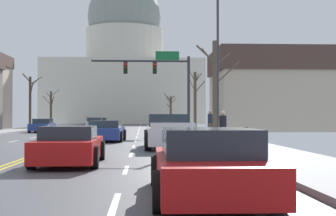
{
  "coord_description": "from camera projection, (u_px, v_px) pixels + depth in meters",
  "views": [
    {
      "loc": [
        3.97,
        -27.13,
        1.44
      ],
      "look_at": [
        6.58,
        25.66,
        2.33
      ],
      "focal_mm": 53.17,
      "sensor_mm": 36.0,
      "label": 1
    }
  ],
  "objects": [
    {
      "name": "street_lamp_right",
      "position": [
        213.0,
        54.0,
        28.29
      ],
      "size": [
        2.11,
        0.24,
        8.32
      ],
      "color": "#333338",
      "rests_on": "ground"
    },
    {
      "name": "sedan_near_04",
      "position": [
        208.0,
        165.0,
        8.83
      ],
      "size": [
        2.04,
        4.68,
        1.22
      ],
      "color": "#B71414",
      "rests_on": "ground"
    },
    {
      "name": "sedan_oncoming_00",
      "position": [
        42.0,
        126.0,
        45.28
      ],
      "size": [
        2.03,
        4.55,
        1.22
      ],
      "color": "navy",
      "rests_on": "ground"
    },
    {
      "name": "bare_tree_03",
      "position": [
        30.0,
        100.0,
        53.32
      ],
      "size": [
        2.07,
        1.58,
        5.89
      ],
      "color": "#423328",
      "rests_on": "ground"
    },
    {
      "name": "sedan_oncoming_02",
      "position": [
        100.0,
        122.0,
        68.71
      ],
      "size": [
        2.15,
        4.62,
        1.25
      ],
      "color": "#B71414",
      "rests_on": "ground"
    },
    {
      "name": "flank_building_02",
      "position": [
        272.0,
        90.0,
        49.91
      ],
      "size": [
        11.89,
        10.04,
        8.0
      ],
      "color": "#B2A38E",
      "rests_on": "ground"
    },
    {
      "name": "capitol_building",
      "position": [
        124.0,
        66.0,
        102.54
      ],
      "size": [
        31.38,
        19.1,
        31.98
      ],
      "color": "beige",
      "rests_on": "ground"
    },
    {
      "name": "sedan_near_01",
      "position": [
        106.0,
        131.0,
        28.68
      ],
      "size": [
        2.2,
        4.51,
        1.2
      ],
      "color": "navy",
      "rests_on": "ground"
    },
    {
      "name": "bare_tree_02",
      "position": [
        171.0,
        109.0,
        78.25
      ],
      "size": [
        2.0,
        1.45,
        5.05
      ],
      "color": "#4C3D2D",
      "rests_on": "ground"
    },
    {
      "name": "pickup_truck_near_02",
      "position": [
        169.0,
        133.0,
        22.63
      ],
      "size": [
        2.27,
        5.5,
        1.54
      ],
      "color": "silver",
      "rests_on": "ground"
    },
    {
      "name": "bare_tree_00",
      "position": [
        195.0,
        99.0,
        47.24
      ],
      "size": [
        1.78,
        1.49,
        5.9
      ],
      "color": "brown",
      "rests_on": "ground"
    },
    {
      "name": "signal_gantry",
      "position": [
        161.0,
        75.0,
        39.86
      ],
      "size": [
        7.91,
        0.41,
        6.54
      ],
      "color": "#28282D",
      "rests_on": "ground"
    },
    {
      "name": "sedan_oncoming_01",
      "position": [
        95.0,
        123.0,
        58.01
      ],
      "size": [
        2.13,
        4.45,
        1.3
      ],
      "color": "silver",
      "rests_on": "ground"
    },
    {
      "name": "sedan_near_03",
      "position": [
        70.0,
        146.0,
        14.91
      ],
      "size": [
        1.99,
        4.58,
        1.15
      ],
      "color": "#B71414",
      "rests_on": "ground"
    },
    {
      "name": "ground",
      "position": [
        70.0,
        143.0,
        26.87
      ],
      "size": [
        20.0,
        180.0,
        0.2
      ],
      "color": "#49494E"
    },
    {
      "name": "pedestrian_01",
      "position": [
        210.0,
        122.0,
        33.09
      ],
      "size": [
        0.35,
        0.34,
        1.68
      ],
      "color": "#4C4238",
      "rests_on": "ground"
    },
    {
      "name": "bare_tree_01",
      "position": [
        51.0,
        108.0,
        65.71
      ],
      "size": [
        2.21,
        2.11,
        4.9
      ],
      "color": "#4C3D2D",
      "rests_on": "ground"
    },
    {
      "name": "pedestrian_00",
      "position": [
        223.0,
        126.0,
        23.44
      ],
      "size": [
        0.35,
        0.34,
        1.56
      ],
      "color": "#33333D",
      "rests_on": "ground"
    },
    {
      "name": "bicycle_parked",
      "position": [
        245.0,
        137.0,
        22.42
      ],
      "size": [
        0.12,
        1.77,
        0.85
      ],
      "color": "black",
      "rests_on": "ground"
    },
    {
      "name": "bare_tree_04",
      "position": [
        216.0,
        88.0,
        29.5
      ],
      "size": [
        2.43,
        1.9,
        5.8
      ],
      "color": "brown",
      "rests_on": "ground"
    },
    {
      "name": "sedan_near_00",
      "position": [
        163.0,
        129.0,
        34.96
      ],
      "size": [
        2.1,
        4.49,
        1.16
      ],
      "color": "silver",
      "rests_on": "ground"
    }
  ]
}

